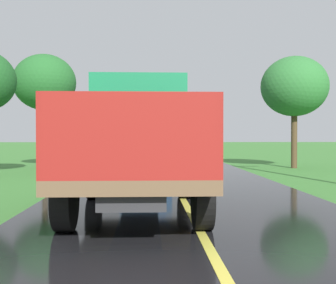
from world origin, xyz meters
name	(u,v)px	position (x,y,z in m)	size (l,w,h in m)	color
banana_truck_near	(137,139)	(-1.02, 12.75, 1.46)	(2.38, 5.82, 2.80)	#2D2D30
banana_truck_far	(146,137)	(-0.92, 26.32, 1.46)	(2.38, 5.81, 2.80)	#2D2D30
roadside_tree_near_left	(294,87)	(6.01, 23.59, 3.81)	(3.11, 3.11, 5.22)	#4C3823
roadside_tree_far_left	(45,83)	(-5.70, 24.31, 4.01)	(2.93, 2.93, 5.36)	#4C3823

